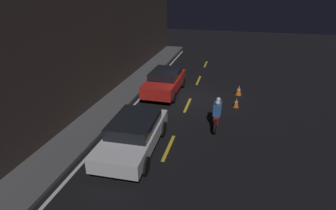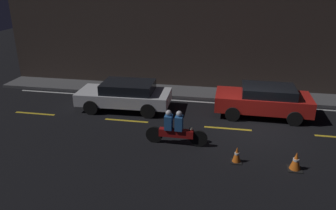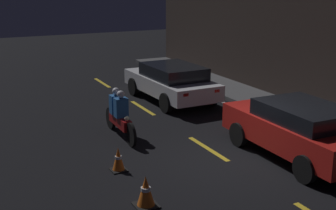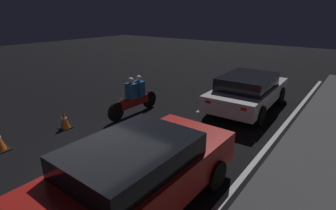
% 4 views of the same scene
% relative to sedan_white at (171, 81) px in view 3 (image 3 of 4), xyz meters
% --- Properties ---
extents(ground_plane, '(56.00, 56.00, 0.00)m').
position_rel_sedan_white_xyz_m(ground_plane, '(5.94, -1.35, -0.75)').
color(ground_plane, black).
extents(lane_dash_a, '(2.00, 0.14, 0.01)m').
position_rel_sedan_white_xyz_m(lane_dash_a, '(-4.06, -1.35, -0.75)').
color(lane_dash_a, gold).
rests_on(lane_dash_a, ground).
extents(lane_dash_b, '(2.00, 0.14, 0.01)m').
position_rel_sedan_white_xyz_m(lane_dash_b, '(0.44, -1.35, -0.75)').
color(lane_dash_b, gold).
rests_on(lane_dash_b, ground).
extents(lane_dash_c, '(2.00, 0.14, 0.01)m').
position_rel_sedan_white_xyz_m(lane_dash_c, '(4.94, -1.35, -0.75)').
color(lane_dash_c, gold).
rests_on(lane_dash_c, ground).
extents(lane_solid_kerb, '(25.20, 0.14, 0.01)m').
position_rel_sedan_white_xyz_m(lane_solid_kerb, '(5.94, 1.61, -0.75)').
color(lane_solid_kerb, silver).
rests_on(lane_solid_kerb, ground).
extents(sedan_white, '(4.45, 2.10, 1.37)m').
position_rel_sedan_white_xyz_m(sedan_white, '(0.00, 0.00, 0.00)').
color(sedan_white, silver).
rests_on(sedan_white, ground).
extents(taxi_red, '(4.27, 2.01, 1.43)m').
position_rel_sedan_white_xyz_m(taxi_red, '(6.49, 0.39, 0.03)').
color(taxi_red, red).
rests_on(taxi_red, ground).
extents(motorcycle, '(2.39, 0.37, 1.40)m').
position_rel_sedan_white_xyz_m(motorcycle, '(2.93, -3.13, -0.10)').
color(motorcycle, black).
rests_on(motorcycle, ground).
extents(traffic_cone_near, '(0.38, 0.38, 0.59)m').
position_rel_sedan_white_xyz_m(traffic_cone_near, '(5.27, -4.03, -0.47)').
color(traffic_cone_near, black).
rests_on(traffic_cone_near, ground).
extents(traffic_cone_mid, '(0.47, 0.47, 0.65)m').
position_rel_sedan_white_xyz_m(traffic_cone_mid, '(7.20, -4.16, -0.44)').
color(traffic_cone_mid, black).
rests_on(traffic_cone_mid, ground).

